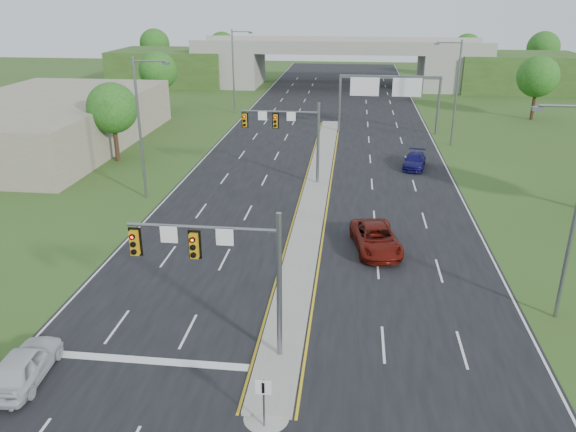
{
  "coord_description": "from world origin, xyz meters",
  "views": [
    {
      "loc": [
        2.85,
        -21.08,
        15.31
      ],
      "look_at": [
        -0.76,
        9.73,
        3.0
      ],
      "focal_mm": 35.0,
      "sensor_mm": 36.0,
      "label": 1
    }
  ],
  "objects_px": {
    "signal_mast_near": "(226,261)",
    "keep_right_sign": "(264,396)",
    "signal_mast_far": "(291,130)",
    "sign_gantry": "(388,88)",
    "overpass": "(339,66)",
    "car_white": "(24,365)",
    "car_far_b": "(415,161)",
    "car_far_a": "(376,238)"
  },
  "relations": [
    {
      "from": "signal_mast_far",
      "to": "keep_right_sign",
      "type": "relative_size",
      "value": 3.18
    },
    {
      "from": "signal_mast_far",
      "to": "car_white",
      "type": "relative_size",
      "value": 1.57
    },
    {
      "from": "keep_right_sign",
      "to": "car_white",
      "type": "xyz_separation_m",
      "value": [
        -10.49,
        1.65,
        -0.74
      ]
    },
    {
      "from": "car_white",
      "to": "car_far_a",
      "type": "relative_size",
      "value": 0.78
    },
    {
      "from": "car_white",
      "to": "car_far_b",
      "type": "height_order",
      "value": "car_white"
    },
    {
      "from": "overpass",
      "to": "signal_mast_far",
      "type": "bearing_deg",
      "value": -92.35
    },
    {
      "from": "sign_gantry",
      "to": "car_far_a",
      "type": "bearing_deg",
      "value": -93.59
    },
    {
      "from": "signal_mast_near",
      "to": "keep_right_sign",
      "type": "bearing_deg",
      "value": -63.06
    },
    {
      "from": "keep_right_sign",
      "to": "sign_gantry",
      "type": "distance_m",
      "value": 50.04
    },
    {
      "from": "keep_right_sign",
      "to": "sign_gantry",
      "type": "height_order",
      "value": "sign_gantry"
    },
    {
      "from": "signal_mast_far",
      "to": "signal_mast_near",
      "type": "bearing_deg",
      "value": -90.0
    },
    {
      "from": "signal_mast_near",
      "to": "sign_gantry",
      "type": "bearing_deg",
      "value": 78.75
    },
    {
      "from": "overpass",
      "to": "car_far_b",
      "type": "distance_m",
      "value": 49.89
    },
    {
      "from": "sign_gantry",
      "to": "car_white",
      "type": "relative_size",
      "value": 2.6
    },
    {
      "from": "signal_mast_far",
      "to": "sign_gantry",
      "type": "bearing_deg",
      "value": 65.89
    },
    {
      "from": "overpass",
      "to": "signal_mast_near",
      "type": "bearing_deg",
      "value": -91.62
    },
    {
      "from": "sign_gantry",
      "to": "car_white",
      "type": "xyz_separation_m",
      "value": [
        -17.17,
        -47.79,
        -4.46
      ]
    },
    {
      "from": "signal_mast_far",
      "to": "overpass",
      "type": "height_order",
      "value": "overpass"
    },
    {
      "from": "car_white",
      "to": "sign_gantry",
      "type": "bearing_deg",
      "value": -114.41
    },
    {
      "from": "signal_mast_near",
      "to": "signal_mast_far",
      "type": "height_order",
      "value": "same"
    },
    {
      "from": "signal_mast_near",
      "to": "car_white",
      "type": "height_order",
      "value": "signal_mast_near"
    },
    {
      "from": "overpass",
      "to": "car_far_b",
      "type": "xyz_separation_m",
      "value": [
        8.77,
        -49.03,
        -2.86
      ]
    },
    {
      "from": "car_white",
      "to": "car_far_a",
      "type": "xyz_separation_m",
      "value": [
        15.11,
        14.87,
        0.03
      ]
    },
    {
      "from": "signal_mast_far",
      "to": "keep_right_sign",
      "type": "xyz_separation_m",
      "value": [
        2.26,
        -29.45,
        -3.21
      ]
    },
    {
      "from": "overpass",
      "to": "car_far_a",
      "type": "xyz_separation_m",
      "value": [
        4.62,
        -68.0,
        -2.74
      ]
    },
    {
      "from": "sign_gantry",
      "to": "car_white",
      "type": "bearing_deg",
      "value": -109.76
    },
    {
      "from": "car_white",
      "to": "car_far_b",
      "type": "distance_m",
      "value": 38.93
    },
    {
      "from": "keep_right_sign",
      "to": "sign_gantry",
      "type": "bearing_deg",
      "value": 82.3
    },
    {
      "from": "keep_right_sign",
      "to": "signal_mast_near",
      "type": "bearing_deg",
      "value": 116.94
    },
    {
      "from": "signal_mast_near",
      "to": "car_white",
      "type": "relative_size",
      "value": 1.57
    },
    {
      "from": "keep_right_sign",
      "to": "overpass",
      "type": "distance_m",
      "value": 84.55
    },
    {
      "from": "signal_mast_near",
      "to": "signal_mast_far",
      "type": "bearing_deg",
      "value": 90.0
    },
    {
      "from": "signal_mast_near",
      "to": "keep_right_sign",
      "type": "distance_m",
      "value": 5.94
    },
    {
      "from": "keep_right_sign",
      "to": "car_white",
      "type": "distance_m",
      "value": 10.64
    },
    {
      "from": "car_far_b",
      "to": "sign_gantry",
      "type": "bearing_deg",
      "value": 108.95
    },
    {
      "from": "signal_mast_near",
      "to": "car_far_b",
      "type": "distance_m",
      "value": 33.19
    },
    {
      "from": "signal_mast_far",
      "to": "car_white",
      "type": "bearing_deg",
      "value": -106.48
    },
    {
      "from": "sign_gantry",
      "to": "overpass",
      "type": "relative_size",
      "value": 0.14
    },
    {
      "from": "signal_mast_far",
      "to": "car_far_b",
      "type": "distance_m",
      "value": 13.21
    },
    {
      "from": "car_far_a",
      "to": "overpass",
      "type": "bearing_deg",
      "value": 84.03
    },
    {
      "from": "keep_right_sign",
      "to": "car_far_a",
      "type": "height_order",
      "value": "keep_right_sign"
    },
    {
      "from": "car_far_a",
      "to": "keep_right_sign",
      "type": "bearing_deg",
      "value": -115.46
    }
  ]
}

